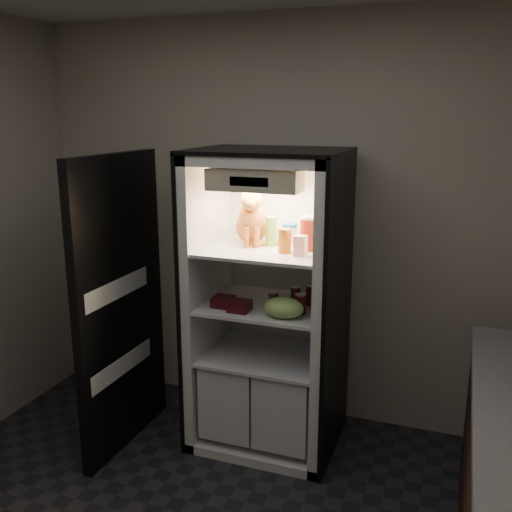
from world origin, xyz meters
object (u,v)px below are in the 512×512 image
Objects in this scene: soda_can_b at (312,295)px; condiment_jar at (274,298)px; berry_box_left at (223,302)px; soda_can_c at (300,304)px; grape_bag at (284,308)px; salsa_jar at (285,241)px; refrigerator at (270,323)px; tabby_cat at (252,221)px; mayo_tub at (290,234)px; parmesan_shaker at (271,231)px; soda_can_a at (295,295)px; berry_box_right at (240,306)px; cream_carton at (300,246)px; pepper_jar at (310,233)px.

condiment_jar is at bearing -164.26° from soda_can_b.
soda_can_c is at bearing 4.16° from berry_box_left.
grape_bag is at bearing -57.38° from condiment_jar.
grape_bag is at bearing -8.14° from berry_box_left.
berry_box_left is at bearing 171.86° from grape_bag.
grape_bag is (0.04, -0.13, -0.36)m from salsa_jar.
refrigerator is 4.85× the size of tabby_cat.
salsa_jar is at bearing -81.05° from mayo_tub.
soda_can_a is at bearing -6.99° from parmesan_shaker.
tabby_cat reaches higher than berry_box_right.
tabby_cat is 0.60m from soda_can_c.
cream_carton is at bearing 52.56° from grape_bag.
soda_can_b is 1.04× the size of berry_box_left.
tabby_cat is 0.25m from mayo_tub.
condiment_jar is at bearing 122.62° from grape_bag.
mayo_tub is at bearing 37.84° from parmesan_shaker.
berry_box_right is at bearing -112.50° from refrigerator.
soda_can_b is at bearing 22.50° from berry_box_left.
refrigerator reaches higher than condiment_jar.
tabby_cat is at bearing 137.20° from grape_bag.
parmesan_shaker reaches higher than salsa_jar.
berry_box_right is at bearing -105.70° from tabby_cat.
condiment_jar is (0.17, -0.07, -0.45)m from tabby_cat.
pepper_jar is at bearing -34.02° from mayo_tub.
tabby_cat reaches higher than soda_can_b.
grape_bag is at bearing -57.82° from parmesan_shaker.
refrigerator is 17.25× the size of soda_can_a.
berry_box_right is at bearing -153.99° from salsa_jar.
condiment_jar is 0.68× the size of berry_box_right.
mayo_tub is at bearing 102.00° from grape_bag.
cream_carton is 0.95× the size of berry_box_right.
parmesan_shaker is at bearing 173.48° from pepper_jar.
refrigerator reaches higher than soda_can_b.
mayo_tub reaches higher than cream_carton.
salsa_jar is 0.40m from soda_can_b.
refrigerator reaches higher than berry_box_left.
refrigerator is at bearing -139.44° from mayo_tub.
parmesan_shaker is 1.63× the size of soda_can_a.
mayo_tub is 1.00× the size of soda_can_b.
soda_can_b is 0.17m from soda_can_c.
cream_carton reaches higher than berry_box_left.
tabby_cat is 3.34× the size of cream_carton.
cream_carton is (0.36, -0.18, -0.09)m from tabby_cat.
tabby_cat reaches higher than soda_can_a.
condiment_jar reaches higher than berry_box_left.
tabby_cat is at bearing 63.70° from berry_box_left.
soda_can_c reaches higher than condiment_jar.
cream_carton is at bearing 3.71° from berry_box_left.
soda_can_c is (0.25, -0.17, 0.21)m from refrigerator.
mayo_tub is 0.22m from salsa_jar.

